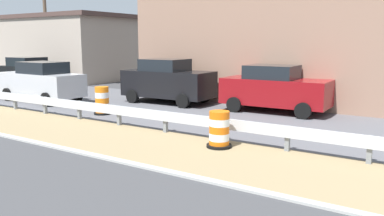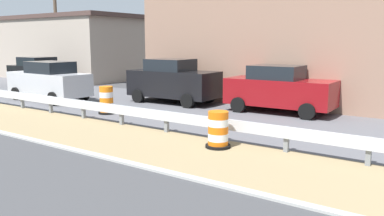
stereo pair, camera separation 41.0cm
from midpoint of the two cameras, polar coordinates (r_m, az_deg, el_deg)
traffic_barrel_close at (r=11.02m, az=4.86°, el=-3.38°), size 0.71×0.71×1.03m
traffic_barrel_mid at (r=16.46m, az=-11.54°, el=0.95°), size 0.68×0.68×1.13m
car_trailing_near_lane at (r=16.78m, az=13.17°, el=2.67°), size 2.11×4.43×1.96m
car_mid_far_lane at (r=19.04m, az=-2.14°, el=3.92°), size 2.18×4.43×2.10m
car_trailing_far_lane at (r=20.89m, az=-19.39°, el=3.69°), size 2.02×4.75×1.95m
car_distant_a at (r=27.68m, az=-20.83°, el=4.90°), size 2.12×4.40×1.94m
roadside_shop_near at (r=22.16m, az=14.31°, el=9.60°), size 8.91×13.43×6.07m
roadside_shop_far at (r=35.28m, az=-18.70°, el=8.33°), size 6.60×16.58×4.91m
utility_pole_near at (r=20.09m, az=12.83°, el=11.64°), size 0.24×1.80×7.16m
utility_pole_mid at (r=31.09m, az=-18.69°, el=11.83°), size 0.24×1.80×8.52m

